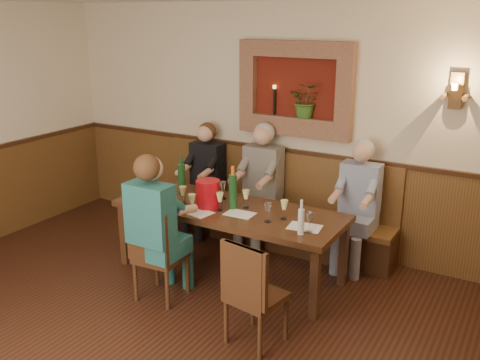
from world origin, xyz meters
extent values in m
cube|color=beige|center=(0.00, 3.00, 1.40)|extent=(6.00, 0.04, 2.80)
cube|color=#563618|center=(0.00, 2.98, 0.55)|extent=(6.00, 0.04, 1.10)
cube|color=#381E0F|center=(0.00, 2.98, 1.12)|extent=(6.02, 0.06, 0.05)
cube|color=#5E170D|center=(0.20, 2.98, 1.85)|extent=(1.00, 0.02, 0.70)
cube|color=#92614A|center=(0.20, 2.94, 2.29)|extent=(1.36, 0.12, 0.18)
cube|color=#92614A|center=(0.20, 2.94, 1.41)|extent=(1.36, 0.12, 0.18)
cube|color=#92614A|center=(-0.39, 2.94, 1.85)|extent=(0.18, 0.12, 0.70)
cube|color=#92614A|center=(0.79, 2.94, 1.85)|extent=(0.18, 0.12, 0.70)
cube|color=#92614A|center=(0.20, 2.94, 1.52)|extent=(1.00, 0.14, 0.04)
imported|color=#366021|center=(0.35, 2.94, 1.74)|extent=(0.35, 0.30, 0.39)
cylinder|color=black|center=(-0.05, 2.94, 1.69)|extent=(0.03, 0.03, 0.30)
cylinder|color=#FFBF59|center=(-0.05, 2.94, 1.86)|extent=(0.04, 0.04, 0.04)
cube|color=#563618|center=(1.90, 2.95, 1.95)|extent=(0.12, 0.08, 0.35)
cylinder|color=#563618|center=(1.80, 2.88, 1.90)|extent=(0.05, 0.18, 0.05)
cylinder|color=#563618|center=(2.00, 2.88, 1.90)|extent=(0.05, 0.18, 0.05)
cylinder|color=#FFBF59|center=(1.90, 2.82, 2.00)|extent=(0.06, 0.06, 0.06)
cube|color=#391E11|center=(0.00, 1.85, 0.72)|extent=(2.40, 0.90, 0.06)
cube|color=#391E11|center=(-1.12, 1.48, 0.34)|extent=(0.08, 0.08, 0.69)
cube|color=#391E11|center=(1.12, 1.48, 0.34)|extent=(0.08, 0.08, 0.69)
cube|color=#391E11|center=(-1.12, 2.22, 0.34)|extent=(0.08, 0.08, 0.69)
cube|color=#391E11|center=(1.12, 2.22, 0.34)|extent=(0.08, 0.08, 0.69)
cube|color=#381E0F|center=(0.00, 2.76, 0.20)|extent=(3.00, 0.40, 0.40)
cube|color=#563618|center=(0.00, 2.76, 0.42)|extent=(3.00, 0.45, 0.06)
cube|color=#563618|center=(0.00, 2.95, 0.78)|extent=(3.00, 0.06, 0.66)
cube|color=#391E11|center=(-0.32, 1.10, 0.20)|extent=(0.43, 0.43, 0.40)
cube|color=#391E11|center=(-0.32, 1.10, 0.42)|extent=(0.45, 0.45, 0.05)
cube|color=#391E11|center=(-0.30, 0.91, 0.70)|extent=(0.42, 0.07, 0.50)
cube|color=#391E11|center=(0.84, 0.90, 0.20)|extent=(0.46, 0.46, 0.40)
cube|color=#391E11|center=(0.84, 0.90, 0.42)|extent=(0.48, 0.48, 0.05)
cube|color=#391E11|center=(0.81, 0.72, 0.70)|extent=(0.42, 0.11, 0.50)
cube|color=black|center=(-0.88, 2.61, 0.23)|extent=(0.41, 0.43, 0.45)
cube|color=black|center=(-0.88, 2.78, 0.87)|extent=(0.41, 0.21, 0.53)
sphere|color=#D8A384|center=(-0.88, 2.74, 1.26)|extent=(0.20, 0.20, 0.20)
sphere|color=#4C2D19|center=(-0.88, 2.79, 1.28)|extent=(0.22, 0.22, 0.22)
cube|color=#615C58|center=(-0.10, 2.60, 0.23)|extent=(0.44, 0.46, 0.45)
cube|color=#615C58|center=(-0.10, 2.78, 0.90)|extent=(0.44, 0.23, 0.58)
sphere|color=#D8A384|center=(-0.10, 2.74, 1.33)|extent=(0.22, 0.22, 0.22)
sphere|color=#B2B2B2|center=(-0.10, 2.79, 1.35)|extent=(0.24, 0.24, 0.24)
cube|color=navy|center=(1.08, 2.61, 0.23)|extent=(0.41, 0.43, 0.45)
cube|color=navy|center=(1.08, 2.78, 0.88)|extent=(0.41, 0.22, 0.54)
sphere|color=#D8A384|center=(1.08, 2.74, 1.28)|extent=(0.21, 0.21, 0.21)
sphere|color=#B2B2B2|center=(1.08, 2.79, 1.30)|extent=(0.23, 0.23, 0.23)
cube|color=navy|center=(-0.32, 1.16, 0.23)|extent=(0.44, 0.46, 0.45)
cube|color=navy|center=(-0.32, 0.98, 0.91)|extent=(0.44, 0.23, 0.58)
sphere|color=#D8A384|center=(-0.32, 1.02, 1.33)|extent=(0.22, 0.22, 0.22)
sphere|color=#4C2D19|center=(-0.32, 0.97, 1.35)|extent=(0.24, 0.24, 0.24)
cylinder|color=red|center=(-0.20, 1.76, 0.89)|extent=(0.33, 0.33, 0.28)
cylinder|color=#19471E|center=(0.04, 1.85, 0.93)|extent=(0.08, 0.08, 0.36)
cylinder|color=#F75D1B|center=(0.04, 1.85, 1.15)|extent=(0.04, 0.04, 0.09)
cylinder|color=#19471E|center=(-0.67, 1.96, 0.92)|extent=(0.10, 0.10, 0.34)
cylinder|color=#19471E|center=(-0.67, 1.96, 1.13)|extent=(0.04, 0.04, 0.09)
cylinder|color=silver|center=(0.92, 1.59, 0.87)|extent=(0.08, 0.08, 0.24)
cylinder|color=silver|center=(0.92, 1.59, 1.03)|extent=(0.03, 0.03, 0.09)
cube|color=white|center=(-0.76, 1.66, 0.75)|extent=(0.32, 0.24, 0.00)
cube|color=white|center=(0.19, 1.75, 0.75)|extent=(0.30, 0.22, 0.00)
cube|color=white|center=(0.89, 1.75, 0.75)|extent=(0.33, 0.26, 0.00)
cube|color=white|center=(-0.20, 1.57, 0.75)|extent=(0.33, 0.26, 0.00)
camera|label=1|loc=(2.69, -2.55, 2.66)|focal=40.00mm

